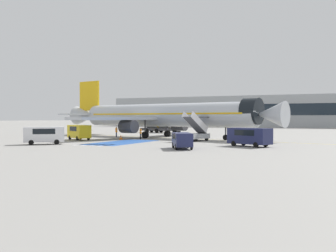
{
  "coord_description": "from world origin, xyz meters",
  "views": [
    {
      "loc": [
        29.26,
        -61.43,
        3.46
      ],
      "look_at": [
        2.04,
        -1.55,
        2.01
      ],
      "focal_mm": 42.0,
      "sensor_mm": 36.0,
      "label": 1
    }
  ],
  "objects_px": {
    "service_van_0": "(182,139)",
    "airliner": "(161,115)",
    "service_van_2": "(44,134)",
    "boarding_stairs_forward": "(195,134)",
    "traffic_cone_1": "(230,140)",
    "service_van_1": "(249,135)",
    "service_van_3": "(79,131)",
    "fuel_tanker": "(162,125)",
    "ground_crew_1": "(116,131)",
    "ground_crew_0": "(141,133)",
    "terminal_building": "(272,111)",
    "traffic_cone_0": "(121,137)"
  },
  "relations": [
    {
      "from": "boarding_stairs_forward",
      "to": "traffic_cone_1",
      "type": "distance_m",
      "value": 5.68
    },
    {
      "from": "service_van_2",
      "to": "service_van_3",
      "type": "xyz_separation_m",
      "value": [
        -2.08,
        10.04,
        0.03
      ]
    },
    {
      "from": "airliner",
      "to": "ground_crew_0",
      "type": "bearing_deg",
      "value": 6.68
    },
    {
      "from": "boarding_stairs_forward",
      "to": "service_van_0",
      "type": "relative_size",
      "value": 1.19
    },
    {
      "from": "airliner",
      "to": "service_van_2",
      "type": "distance_m",
      "value": 22.5
    },
    {
      "from": "service_van_3",
      "to": "ground_crew_0",
      "type": "height_order",
      "value": "service_van_3"
    },
    {
      "from": "service_van_0",
      "to": "airliner",
      "type": "bearing_deg",
      "value": 90.69
    },
    {
      "from": "service_van_1",
      "to": "boarding_stairs_forward",
      "type": "bearing_deg",
      "value": -104.67
    },
    {
      "from": "service_van_0",
      "to": "traffic_cone_1",
      "type": "relative_size",
      "value": 7.83
    },
    {
      "from": "fuel_tanker",
      "to": "traffic_cone_1",
      "type": "height_order",
      "value": "fuel_tanker"
    },
    {
      "from": "fuel_tanker",
      "to": "ground_crew_1",
      "type": "bearing_deg",
      "value": 2.51
    },
    {
      "from": "airliner",
      "to": "ground_crew_1",
      "type": "height_order",
      "value": "airliner"
    },
    {
      "from": "fuel_tanker",
      "to": "boarding_stairs_forward",
      "type": "bearing_deg",
      "value": 33.69
    },
    {
      "from": "boarding_stairs_forward",
      "to": "service_van_1",
      "type": "height_order",
      "value": "boarding_stairs_forward"
    },
    {
      "from": "service_van_1",
      "to": "ground_crew_0",
      "type": "distance_m",
      "value": 20.63
    },
    {
      "from": "airliner",
      "to": "service_van_0",
      "type": "bearing_deg",
      "value": 43.85
    },
    {
      "from": "traffic_cone_0",
      "to": "traffic_cone_1",
      "type": "bearing_deg",
      "value": 0.29
    },
    {
      "from": "terminal_building",
      "to": "boarding_stairs_forward",
      "type": "bearing_deg",
      "value": -87.31
    },
    {
      "from": "airliner",
      "to": "service_van_0",
      "type": "distance_m",
      "value": 24.3
    },
    {
      "from": "ground_crew_0",
      "to": "traffic_cone_0",
      "type": "relative_size",
      "value": 2.62
    },
    {
      "from": "service_van_0",
      "to": "terminal_building",
      "type": "bearing_deg",
      "value": 64.25
    },
    {
      "from": "boarding_stairs_forward",
      "to": "service_van_0",
      "type": "xyz_separation_m",
      "value": [
        3.73,
        -14.14,
        0.03
      ]
    },
    {
      "from": "traffic_cone_0",
      "to": "traffic_cone_1",
      "type": "height_order",
      "value": "traffic_cone_0"
    },
    {
      "from": "service_van_0",
      "to": "service_van_1",
      "type": "height_order",
      "value": "service_van_1"
    },
    {
      "from": "service_van_2",
      "to": "ground_crew_1",
      "type": "bearing_deg",
      "value": 140.47
    },
    {
      "from": "airliner",
      "to": "service_van_0",
      "type": "height_order",
      "value": "airliner"
    },
    {
      "from": "boarding_stairs_forward",
      "to": "traffic_cone_0",
      "type": "bearing_deg",
      "value": -161.01
    },
    {
      "from": "traffic_cone_1",
      "to": "service_van_1",
      "type": "bearing_deg",
      "value": -57.04
    },
    {
      "from": "fuel_tanker",
      "to": "ground_crew_1",
      "type": "relative_size",
      "value": 5.32
    },
    {
      "from": "traffic_cone_1",
      "to": "airliner",
      "type": "bearing_deg",
      "value": 151.3
    },
    {
      "from": "service_van_0",
      "to": "traffic_cone_0",
      "type": "relative_size",
      "value": 6.67
    },
    {
      "from": "service_van_0",
      "to": "traffic_cone_1",
      "type": "height_order",
      "value": "service_van_0"
    },
    {
      "from": "airliner",
      "to": "traffic_cone_0",
      "type": "bearing_deg",
      "value": -9.73
    },
    {
      "from": "fuel_tanker",
      "to": "traffic_cone_1",
      "type": "bearing_deg",
      "value": 39.99
    },
    {
      "from": "service_van_3",
      "to": "airliner",
      "type": "bearing_deg",
      "value": -8.89
    },
    {
      "from": "fuel_tanker",
      "to": "service_van_0",
      "type": "height_order",
      "value": "fuel_tanker"
    },
    {
      "from": "ground_crew_0",
      "to": "traffic_cone_1",
      "type": "relative_size",
      "value": 3.08
    },
    {
      "from": "service_van_1",
      "to": "traffic_cone_0",
      "type": "relative_size",
      "value": 7.94
    },
    {
      "from": "service_van_0",
      "to": "terminal_building",
      "type": "relative_size",
      "value": 0.04
    },
    {
      "from": "fuel_tanker",
      "to": "traffic_cone_1",
      "type": "relative_size",
      "value": 16.14
    },
    {
      "from": "service_van_3",
      "to": "ground_crew_0",
      "type": "xyz_separation_m",
      "value": [
        7.96,
        5.14,
        -0.29
      ]
    },
    {
      "from": "fuel_tanker",
      "to": "traffic_cone_0",
      "type": "relative_size",
      "value": 13.74
    },
    {
      "from": "service_van_2",
      "to": "service_van_0",
      "type": "bearing_deg",
      "value": 48.77
    },
    {
      "from": "airliner",
      "to": "service_van_1",
      "type": "xyz_separation_m",
      "value": [
        18.33,
        -14.19,
        -2.53
      ]
    },
    {
      "from": "fuel_tanker",
      "to": "service_van_1",
      "type": "height_order",
      "value": "fuel_tanker"
    },
    {
      "from": "service_van_0",
      "to": "ground_crew_1",
      "type": "xyz_separation_m",
      "value": [
        -20.16,
        18.8,
        -0.02
      ]
    },
    {
      "from": "service_van_0",
      "to": "traffic_cone_1",
      "type": "xyz_separation_m",
      "value": [
        1.78,
        12.98,
        -0.77
      ]
    },
    {
      "from": "service_van_0",
      "to": "service_van_3",
      "type": "height_order",
      "value": "service_van_3"
    },
    {
      "from": "fuel_tanker",
      "to": "terminal_building",
      "type": "height_order",
      "value": "terminal_building"
    },
    {
      "from": "service_van_2",
      "to": "terminal_building",
      "type": "xyz_separation_m",
      "value": [
        11.01,
        103.85,
        4.26
      ]
    }
  ]
}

